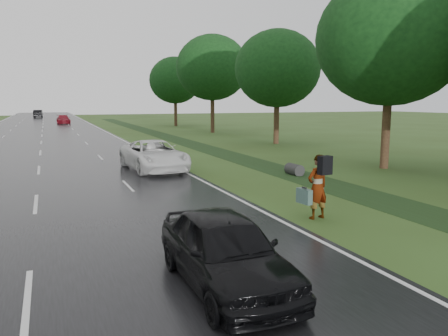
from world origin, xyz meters
TOP-DOWN VIEW (x-y plane):
  - ground at (0.00, 0.00)m, footprint 220.00×220.00m
  - road at (0.00, 45.00)m, footprint 14.00×180.00m
  - edge_stripe_east at (6.75, 45.00)m, footprint 0.12×180.00m
  - center_line at (0.00, 45.00)m, footprint 0.12×180.00m
  - drainage_ditch at (11.50, 18.71)m, footprint 2.20×120.00m
  - tree_east_b at (17.00, 10.00)m, footprint 7.60×7.60m
  - tree_east_c at (18.20, 24.00)m, footprint 7.00×7.00m
  - tree_east_d at (17.80, 38.00)m, footprint 8.00×8.00m
  - tree_east_f at (17.50, 52.00)m, footprint 7.20×7.20m
  - pedestrian at (7.94, 2.84)m, footprint 0.95×0.76m
  - white_pickup at (5.50, 13.81)m, footprint 2.91×5.59m
  - dark_sedan at (3.50, -0.70)m, footprint 1.71×4.21m
  - far_car_red at (2.94, 63.87)m, footprint 2.00×4.64m
  - far_car_dark at (-1.00, 92.75)m, footprint 1.96×4.92m

SIDE VIEW (x-z plane):
  - ground at x=0.00m, z-range 0.00..0.00m
  - road at x=0.00m, z-range 0.00..0.04m
  - drainage_ditch at x=11.50m, z-range -0.24..0.32m
  - edge_stripe_east at x=6.75m, z-range 0.04..0.05m
  - center_line at x=0.00m, z-range 0.04..0.05m
  - far_car_red at x=2.94m, z-range 0.04..1.37m
  - dark_sedan at x=3.50m, z-range 0.04..1.47m
  - white_pickup at x=5.50m, z-range 0.04..1.54m
  - far_car_dark at x=-1.00m, z-range 0.04..1.63m
  - pedestrian at x=7.94m, z-range 0.03..2.00m
  - tree_east_c at x=18.20m, z-range 1.49..10.78m
  - tree_east_f at x=17.50m, z-range 1.56..11.18m
  - tree_east_b at x=17.00m, z-range 1.63..11.74m
  - tree_east_d at x=17.80m, z-range 1.77..12.53m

